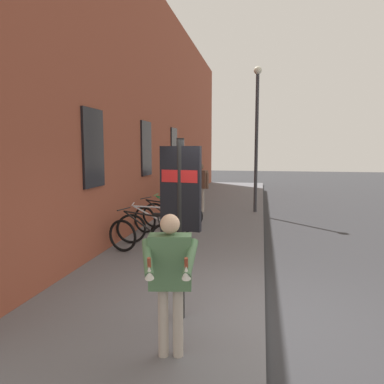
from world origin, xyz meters
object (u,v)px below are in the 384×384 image
bicycle_mid_rack (161,221)px  bicycle_leaning_wall (173,215)px  street_lamp (257,127)px  pedestrian_near_bus (189,190)px  tourist_with_hotdogs (170,270)px  bicycle_by_door (154,227)px  transit_info_sign (181,200)px  pedestrian_crossing_street (200,182)px  bicycle_far_end (143,237)px

bicycle_mid_rack → bicycle_leaning_wall: 0.92m
street_lamp → pedestrian_near_bus: bearing=135.6°
tourist_with_hotdogs → street_lamp: bearing=-4.3°
tourist_with_hotdogs → bicycle_by_door: bearing=18.8°
street_lamp → bicycle_leaning_wall: bearing=145.0°
bicycle_mid_rack → transit_info_sign: bearing=-161.3°
bicycle_leaning_wall → transit_info_sign: 5.80m
transit_info_sign → tourist_with_hotdogs: transit_info_sign is taller
transit_info_sign → pedestrian_crossing_street: transit_info_sign is taller
bicycle_mid_rack → pedestrian_near_bus: pedestrian_near_bus is taller
bicycle_mid_rack → pedestrian_crossing_street: bearing=-6.1°
pedestrian_crossing_street → pedestrian_near_bus: (-1.73, 0.06, -0.07)m
pedestrian_near_bus → street_lamp: street_lamp is taller
pedestrian_near_bus → bicycle_far_end: bearing=176.5°
tourist_with_hotdogs → street_lamp: size_ratio=0.31×
pedestrian_crossing_street → tourist_with_hotdogs: pedestrian_crossing_street is taller
bicycle_by_door → transit_info_sign: 4.20m
bicycle_far_end → pedestrian_near_bus: pedestrian_near_bus is taller
pedestrian_near_bus → tourist_with_hotdogs: (-7.61, -1.30, -0.02)m
pedestrian_near_bus → pedestrian_crossing_street: bearing=-2.1°
bicycle_by_door → bicycle_mid_rack: size_ratio=1.02×
pedestrian_crossing_street → bicycle_mid_rack: bearing=173.9°
bicycle_far_end → bicycle_mid_rack: 1.81m
bicycle_far_end → tourist_with_hotdogs: (-3.71, -1.54, 0.59)m
bicycle_leaning_wall → tourist_with_hotdogs: 6.64m
bicycle_by_door → bicycle_leaning_wall: size_ratio=0.98×
bicycle_leaning_wall → pedestrian_near_bus: 1.35m
bicycle_far_end → tourist_with_hotdogs: 4.06m
bicycle_leaning_wall → bicycle_far_end: bearing=-179.7°
pedestrian_crossing_street → street_lamp: size_ratio=0.34×
bicycle_leaning_wall → street_lamp: street_lamp is taller
transit_info_sign → bicycle_by_door: bearing=21.9°
bicycle_mid_rack → pedestrian_crossing_street: (3.83, -0.41, 0.68)m
tourist_with_hotdogs → pedestrian_near_bus: bearing=9.7°
bicycle_far_end → tourist_with_hotdogs: bearing=-157.5°
bicycle_mid_rack → pedestrian_crossing_street: 3.91m
bicycle_far_end → bicycle_leaning_wall: size_ratio=0.98×
pedestrian_crossing_street → pedestrian_near_bus: size_ratio=1.07×
bicycle_far_end → pedestrian_near_bus: size_ratio=1.06×
pedestrian_crossing_street → bicycle_by_door: bearing=175.6°
bicycle_leaning_wall → pedestrian_crossing_street: 3.01m
bicycle_by_door → pedestrian_near_bus: (2.93, -0.30, 0.60)m
bicycle_leaning_wall → street_lamp: size_ratio=0.35×
bicycle_far_end → pedestrian_crossing_street: bearing=-3.1°
street_lamp → bicycle_far_end: bearing=159.2°
bicycle_far_end → bicycle_by_door: size_ratio=1.00×
bicycle_mid_rack → pedestrian_crossing_street: size_ratio=0.97×
bicycle_mid_rack → tourist_with_hotdogs: 5.78m
bicycle_by_door → street_lamp: size_ratio=0.34×
street_lamp → bicycle_mid_rack: bearing=150.4°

